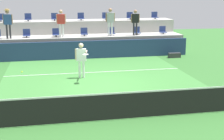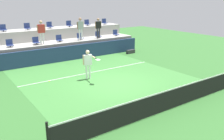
{
  "view_description": "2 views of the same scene",
  "coord_description": "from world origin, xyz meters",
  "views": [
    {
      "loc": [
        -2.23,
        -13.54,
        4.02
      ],
      "look_at": [
        0.2,
        -1.16,
        0.96
      ],
      "focal_mm": 51.82,
      "sensor_mm": 36.0,
      "label": 1
    },
    {
      "loc": [
        -7.19,
        -10.11,
        4.47
      ],
      "look_at": [
        -0.73,
        -0.88,
        1.09
      ],
      "focal_mm": 38.62,
      "sensor_mm": 36.0,
      "label": 2
    }
  ],
  "objects": [
    {
      "name": "stadium_chair_lower_left",
      "position": [
        -3.59,
        7.23,
        1.46
      ],
      "size": [
        0.44,
        0.4,
        0.52
      ],
      "color": "#2D2D33",
      "rests_on": "seating_tier_lower"
    },
    {
      "name": "stadium_chair_upper_far_right",
      "position": [
        5.36,
        9.03,
        2.31
      ],
      "size": [
        0.44,
        0.4,
        0.52
      ],
      "color": "#2D2D33",
      "rests_on": "seating_tier_upper"
    },
    {
      "name": "spectator_leaning_on_rail",
      "position": [
        3.31,
        6.85,
        2.24
      ],
      "size": [
        0.58,
        0.23,
        1.65
      ],
      "color": "#2D2D33",
      "rests_on": "seating_tier_lower"
    },
    {
      "name": "stadium_chair_lower_right",
      "position": [
        3.54,
        7.23,
        1.46
      ],
      "size": [
        0.44,
        0.4,
        0.52
      ],
      "color": "#2D2D33",
      "rests_on": "seating_tier_lower"
    },
    {
      "name": "spectator_in_grey",
      "position": [
        1.67,
        6.85,
        2.33
      ],
      "size": [
        0.61,
        0.25,
        1.77
      ],
      "color": "white",
      "rests_on": "seating_tier_lower"
    },
    {
      "name": "tennis_player",
      "position": [
        -0.77,
        1.41,
        1.03
      ],
      "size": [
        0.59,
        1.25,
        1.69
      ],
      "color": "white",
      "rests_on": "ground_plane"
    },
    {
      "name": "tennis_net",
      "position": [
        0.0,
        -4.0,
        0.5
      ],
      "size": [
        10.48,
        0.08,
        1.07
      ],
      "color": "black",
      "rests_on": "ground_plane"
    },
    {
      "name": "stadium_chair_lower_mid_left",
      "position": [
        -1.78,
        7.23,
        1.46
      ],
      "size": [
        0.44,
        0.4,
        0.52
      ],
      "color": "#2D2D33",
      "rests_on": "seating_tier_lower"
    },
    {
      "name": "stadium_chair_upper_left",
      "position": [
        -3.55,
        9.03,
        2.31
      ],
      "size": [
        0.44,
        0.4,
        0.52
      ],
      "color": "#2D2D33",
      "rests_on": "seating_tier_upper"
    },
    {
      "name": "stadium_chair_upper_mid_left",
      "position": [
        -1.79,
        9.03,
        2.31
      ],
      "size": [
        0.44,
        0.4,
        0.52
      ],
      "color": "#2D2D33",
      "rests_on": "seating_tier_upper"
    },
    {
      "name": "court_inner_paint",
      "position": [
        0.0,
        1.0,
        0.0
      ],
      "size": [
        9.0,
        10.0,
        0.01
      ],
      "primitive_type": "cube",
      "color": "#3D7F38",
      "rests_on": "ground_plane"
    },
    {
      "name": "stadium_chair_lower_far_right",
      "position": [
        5.36,
        7.23,
        1.46
      ],
      "size": [
        0.44,
        0.4,
        0.52
      ],
      "color": "#2D2D33",
      "rests_on": "seating_tier_lower"
    },
    {
      "name": "sponsor_backboard",
      "position": [
        0.0,
        6.0,
        0.55
      ],
      "size": [
        13.0,
        0.16,
        1.1
      ],
      "primitive_type": "cube",
      "color": "navy",
      "rests_on": "ground_plane"
    },
    {
      "name": "court_service_line",
      "position": [
        0.0,
        2.4,
        0.01
      ],
      "size": [
        9.0,
        0.06,
        0.0
      ],
      "primitive_type": "cube",
      "color": "white",
      "rests_on": "ground_plane"
    },
    {
      "name": "stadium_chair_upper_far_left",
      "position": [
        -5.29,
        9.03,
        2.31
      ],
      "size": [
        0.44,
        0.4,
        0.52
      ],
      "color": "#2D2D33",
      "rests_on": "seating_tier_upper"
    },
    {
      "name": "seating_tier_upper",
      "position": [
        0.0,
        9.1,
        1.05
      ],
      "size": [
        13.0,
        1.8,
        2.1
      ],
      "primitive_type": "cube",
      "color": "#ADAAA3",
      "rests_on": "ground_plane"
    },
    {
      "name": "stadium_chair_upper_right",
      "position": [
        3.51,
        9.03,
        2.31
      ],
      "size": [
        0.44,
        0.4,
        0.52
      ],
      "color": "#2D2D33",
      "rests_on": "seating_tier_upper"
    },
    {
      "name": "stadium_chair_lower_center",
      "position": [
        0.02,
        7.23,
        1.46
      ],
      "size": [
        0.44,
        0.4,
        0.52
      ],
      "color": "#2D2D33",
      "rests_on": "seating_tier_lower"
    },
    {
      "name": "equipment_bag",
      "position": [
        5.44,
        5.21,
        0.15
      ],
      "size": [
        0.76,
        0.28,
        0.3
      ],
      "primitive_type": "cube",
      "color": "#333338",
      "rests_on": "ground_plane"
    },
    {
      "name": "stadium_chair_upper_center",
      "position": [
        0.01,
        9.03,
        2.31
      ],
      "size": [
        0.44,
        0.4,
        0.52
      ],
      "color": "#2D2D33",
      "rests_on": "seating_tier_upper"
    },
    {
      "name": "ground_plane",
      "position": [
        0.0,
        0.0,
        0.0
      ],
      "size": [
        40.0,
        40.0,
        0.0
      ],
      "primitive_type": "plane",
      "color": "#336B2D"
    },
    {
      "name": "tennis_ball",
      "position": [
        -3.44,
        0.46,
        0.66
      ],
      "size": [
        0.07,
        0.07,
        0.07
      ],
      "color": "#CCE033"
    },
    {
      "name": "spectator_in_white",
      "position": [
        -1.45,
        6.85,
        2.28
      ],
      "size": [
        0.6,
        0.26,
        1.7
      ],
      "color": "white",
      "rests_on": "seating_tier_lower"
    },
    {
      "name": "spectator_with_hat",
      "position": [
        -4.62,
        6.85,
        2.36
      ],
      "size": [
        0.61,
        0.48,
        1.79
      ],
      "color": "#2D2D33",
      "rests_on": "seating_tier_lower"
    },
    {
      "name": "stadium_chair_lower_mid_right",
      "position": [
        1.81,
        7.23,
        1.46
      ],
      "size": [
        0.44,
        0.4,
        0.52
      ],
      "color": "#2D2D33",
      "rests_on": "seating_tier_lower"
    },
    {
      "name": "stadium_chair_upper_mid_right",
      "position": [
        1.74,
        9.03,
        2.31
      ],
      "size": [
        0.44,
        0.4,
        0.52
      ],
      "color": "#2D2D33",
      "rests_on": "seating_tier_upper"
    },
    {
      "name": "seating_tier_lower",
      "position": [
        0.0,
        7.3,
        0.62
      ],
      "size": [
        13.0,
        1.8,
        1.25
      ],
      "primitive_type": "cube",
      "color": "#ADAAA3",
      "rests_on": "ground_plane"
    }
  ]
}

